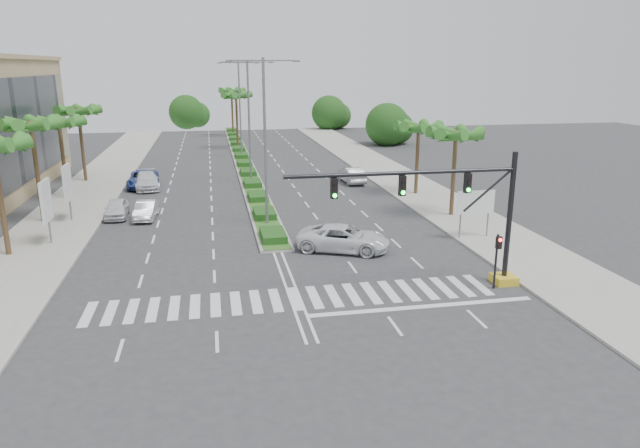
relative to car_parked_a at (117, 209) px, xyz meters
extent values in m
plane|color=#333335|center=(11.29, -18.62, -0.71)|extent=(160.00, 160.00, 0.00)
cube|color=gray|center=(26.49, 1.38, -0.63)|extent=(6.00, 120.00, 0.15)
cube|color=gray|center=(-3.91, 1.38, -0.63)|extent=(6.00, 120.00, 0.15)
cube|color=gray|center=(11.29, 26.38, -0.61)|extent=(2.20, 75.00, 0.20)
cube|color=#3B6121|center=(11.29, 26.38, -0.49)|extent=(1.80, 75.00, 0.04)
cube|color=gold|center=(22.79, -18.62, -0.48)|extent=(1.20, 1.20, 0.45)
cylinder|color=black|center=(22.79, -18.62, 2.99)|extent=(0.28, 0.28, 7.00)
cylinder|color=black|center=(16.79, -18.62, 5.59)|extent=(12.00, 0.20, 0.20)
cylinder|color=black|center=(21.39, -18.62, 4.49)|extent=(2.53, 0.12, 2.15)
cube|color=black|center=(20.29, -18.62, 4.94)|extent=(0.32, 0.24, 1.00)
cylinder|color=#19E533|center=(20.29, -18.76, 4.62)|extent=(0.20, 0.06, 0.20)
cube|color=black|center=(16.79, -18.62, 4.94)|extent=(0.32, 0.24, 1.00)
cylinder|color=#19E533|center=(16.79, -18.76, 4.62)|extent=(0.20, 0.06, 0.20)
cube|color=black|center=(13.29, -18.62, 4.94)|extent=(0.32, 0.24, 1.00)
cylinder|color=#19E533|center=(13.29, -18.76, 4.62)|extent=(0.20, 0.06, 0.20)
cylinder|color=black|center=(21.89, -19.22, 0.79)|extent=(0.12, 0.12, 3.00)
cube|color=black|center=(21.89, -19.37, 1.89)|extent=(0.28, 0.22, 0.65)
cylinder|color=red|center=(21.89, -19.50, 2.07)|extent=(0.18, 0.05, 0.18)
cylinder|color=slate|center=(23.79, -10.62, 0.69)|extent=(0.10, 0.10, 2.80)
cylinder|color=slate|center=(25.79, -10.62, 0.69)|extent=(0.10, 0.10, 2.80)
cube|color=#0C6638|center=(24.79, -10.62, 1.89)|extent=(2.60, 0.08, 1.50)
cube|color=white|center=(24.79, -10.67, 1.89)|extent=(2.70, 0.02, 1.60)
cylinder|color=slate|center=(-3.21, -6.62, 0.69)|extent=(0.12, 0.12, 2.80)
cube|color=white|center=(-3.21, -6.62, 2.29)|extent=(0.18, 2.10, 2.70)
cube|color=#D8594C|center=(-3.21, -6.62, 2.29)|extent=(0.12, 2.00, 2.60)
cylinder|color=slate|center=(-3.21, -0.62, 0.69)|extent=(0.12, 0.12, 2.80)
cube|color=white|center=(-3.21, -0.62, 2.29)|extent=(0.18, 2.10, 2.70)
cube|color=#D8594C|center=(-3.21, -0.62, 2.29)|extent=(0.12, 2.00, 2.60)
cylinder|color=brown|center=(-5.21, -8.62, 2.79)|extent=(0.32, 0.32, 7.00)
cone|color=#306A21|center=(-4.11, -8.62, 6.09)|extent=(0.90, 3.62, 1.50)
cone|color=#306A21|center=(-4.53, -7.76, 6.09)|extent=(3.39, 2.96, 1.50)
cone|color=#306A21|center=(-4.53, -9.48, 6.09)|extent=(3.39, 2.96, 1.50)
cylinder|color=brown|center=(-5.21, -0.62, 2.99)|extent=(0.32, 0.32, 7.40)
sphere|color=brown|center=(-5.21, -0.62, 6.59)|extent=(0.70, 0.70, 0.70)
cone|color=#306A21|center=(-4.11, -0.62, 6.49)|extent=(0.90, 3.62, 1.50)
cone|color=#306A21|center=(-4.53, 0.24, 6.49)|extent=(3.39, 2.96, 1.50)
cone|color=#306A21|center=(-5.46, 0.46, 6.49)|extent=(3.73, 1.68, 1.50)
cone|color=#306A21|center=(-6.20, -0.14, 6.49)|extent=(2.38, 3.65, 1.50)
cone|color=#306A21|center=(-6.20, -1.09, 6.49)|extent=(2.38, 3.65, 1.50)
cone|color=#306A21|center=(-5.46, -1.69, 6.49)|extent=(3.73, 1.68, 1.50)
cone|color=#306A21|center=(-4.53, -1.48, 6.49)|extent=(3.39, 2.96, 1.50)
cylinder|color=brown|center=(-5.21, 7.38, 2.69)|extent=(0.32, 0.32, 6.80)
sphere|color=brown|center=(-5.21, 7.38, 5.99)|extent=(0.70, 0.70, 0.70)
cone|color=#306A21|center=(-4.11, 7.38, 5.89)|extent=(0.90, 3.62, 1.50)
cone|color=#306A21|center=(-4.53, 8.24, 5.89)|extent=(3.39, 2.96, 1.50)
cone|color=#306A21|center=(-5.46, 8.46, 5.89)|extent=(3.73, 1.68, 1.50)
cone|color=#306A21|center=(-6.20, 7.86, 5.89)|extent=(2.38, 3.65, 1.50)
cone|color=#306A21|center=(-6.20, 6.91, 5.89)|extent=(2.38, 3.65, 1.50)
cone|color=#306A21|center=(-5.46, 6.31, 5.89)|extent=(3.73, 1.68, 1.50)
cone|color=#306A21|center=(-4.53, 6.52, 5.89)|extent=(3.39, 2.96, 1.50)
cylinder|color=brown|center=(-5.21, 15.38, 2.89)|extent=(0.32, 0.32, 7.20)
sphere|color=brown|center=(-5.21, 15.38, 6.39)|extent=(0.70, 0.70, 0.70)
cone|color=#306A21|center=(-4.11, 15.38, 6.29)|extent=(0.90, 3.62, 1.50)
cone|color=#306A21|center=(-4.53, 16.24, 6.29)|extent=(3.39, 2.96, 1.50)
cone|color=#306A21|center=(-5.46, 16.46, 6.29)|extent=(3.73, 1.68, 1.50)
cone|color=#306A21|center=(-6.20, 15.86, 6.29)|extent=(2.38, 3.65, 1.50)
cone|color=#306A21|center=(-6.20, 14.91, 6.29)|extent=(2.38, 3.65, 1.50)
cone|color=#306A21|center=(-5.46, 14.31, 6.29)|extent=(3.73, 1.68, 1.50)
cone|color=#306A21|center=(-4.53, 14.52, 6.29)|extent=(3.39, 2.96, 1.50)
cylinder|color=brown|center=(25.79, -4.62, 2.54)|extent=(0.32, 0.32, 6.50)
sphere|color=brown|center=(25.79, -4.62, 5.69)|extent=(0.70, 0.70, 0.70)
cone|color=#306A21|center=(26.89, -4.62, 5.59)|extent=(0.90, 3.62, 1.50)
cone|color=#306A21|center=(26.47, -3.76, 5.59)|extent=(3.39, 2.96, 1.50)
cone|color=#306A21|center=(25.54, -3.54, 5.59)|extent=(3.73, 1.68, 1.50)
cone|color=#306A21|center=(24.80, -4.14, 5.59)|extent=(2.38, 3.65, 1.50)
cone|color=#306A21|center=(24.80, -5.09, 5.59)|extent=(2.38, 3.65, 1.50)
cone|color=#306A21|center=(25.54, -5.69, 5.59)|extent=(3.73, 1.68, 1.50)
cone|color=#306A21|center=(26.47, -5.48, 5.59)|extent=(3.39, 2.96, 1.50)
cylinder|color=brown|center=(25.79, 3.38, 2.39)|extent=(0.32, 0.32, 6.20)
sphere|color=brown|center=(25.79, 3.38, 5.39)|extent=(0.70, 0.70, 0.70)
cone|color=#306A21|center=(26.89, 3.38, 5.29)|extent=(0.90, 3.62, 1.50)
cone|color=#306A21|center=(26.47, 4.24, 5.29)|extent=(3.39, 2.96, 1.50)
cone|color=#306A21|center=(25.54, 4.46, 5.29)|extent=(3.73, 1.68, 1.50)
cone|color=#306A21|center=(24.80, 3.86, 5.29)|extent=(2.38, 3.65, 1.50)
cone|color=#306A21|center=(24.80, 2.91, 5.29)|extent=(2.38, 3.65, 1.50)
cone|color=#306A21|center=(25.54, 2.31, 5.29)|extent=(3.73, 1.68, 1.50)
cone|color=#306A21|center=(26.47, 2.52, 5.29)|extent=(3.39, 2.96, 1.50)
cylinder|color=brown|center=(11.29, 36.38, 3.04)|extent=(0.32, 0.32, 7.50)
sphere|color=brown|center=(11.29, 36.38, 6.69)|extent=(0.70, 0.70, 0.70)
cone|color=#306A21|center=(12.39, 36.38, 6.59)|extent=(0.90, 3.62, 1.50)
cone|color=#306A21|center=(11.97, 37.24, 6.59)|extent=(3.39, 2.96, 1.50)
cone|color=#306A21|center=(11.04, 37.46, 6.59)|extent=(3.73, 1.68, 1.50)
cone|color=#306A21|center=(10.30, 36.86, 6.59)|extent=(2.38, 3.65, 1.50)
cone|color=#306A21|center=(10.30, 35.91, 6.59)|extent=(2.38, 3.65, 1.50)
cone|color=#306A21|center=(11.04, 35.31, 6.59)|extent=(3.73, 1.68, 1.50)
cone|color=#306A21|center=(11.97, 35.52, 6.59)|extent=(3.39, 2.96, 1.50)
cylinder|color=brown|center=(11.29, 51.38, 3.04)|extent=(0.32, 0.32, 7.50)
sphere|color=brown|center=(11.29, 51.38, 6.69)|extent=(0.70, 0.70, 0.70)
cone|color=#306A21|center=(12.39, 51.38, 6.59)|extent=(0.90, 3.62, 1.50)
cone|color=#306A21|center=(11.97, 52.24, 6.59)|extent=(3.39, 2.96, 1.50)
cone|color=#306A21|center=(11.04, 52.46, 6.59)|extent=(3.73, 1.68, 1.50)
cone|color=#306A21|center=(10.30, 51.86, 6.59)|extent=(2.38, 3.65, 1.50)
cone|color=#306A21|center=(10.30, 50.91, 6.59)|extent=(2.38, 3.65, 1.50)
cone|color=#306A21|center=(11.04, 50.31, 6.59)|extent=(3.73, 1.68, 1.50)
cone|color=#306A21|center=(11.97, 50.52, 6.59)|extent=(3.39, 2.96, 1.50)
cylinder|color=slate|center=(11.29, -4.62, 5.29)|extent=(0.20, 0.20, 12.00)
cylinder|color=slate|center=(10.09, -4.62, 11.09)|extent=(2.40, 0.10, 0.10)
cylinder|color=slate|center=(12.49, -4.62, 11.09)|extent=(2.40, 0.10, 0.10)
cube|color=slate|center=(8.99, -4.62, 11.04)|extent=(0.50, 0.25, 0.12)
cube|color=slate|center=(13.59, -4.62, 11.04)|extent=(0.50, 0.25, 0.12)
cylinder|color=slate|center=(11.29, 11.38, 5.29)|extent=(0.20, 0.20, 12.00)
cylinder|color=slate|center=(10.09, 11.38, 11.09)|extent=(2.40, 0.10, 0.10)
cylinder|color=slate|center=(12.49, 11.38, 11.09)|extent=(2.40, 0.10, 0.10)
cube|color=slate|center=(8.99, 11.38, 11.04)|extent=(0.50, 0.25, 0.12)
cube|color=slate|center=(13.59, 11.38, 11.04)|extent=(0.50, 0.25, 0.12)
cylinder|color=slate|center=(11.29, 27.38, 5.29)|extent=(0.20, 0.20, 12.00)
cylinder|color=slate|center=(10.09, 27.38, 11.09)|extent=(2.40, 0.10, 0.10)
cylinder|color=slate|center=(12.49, 27.38, 11.09)|extent=(2.40, 0.10, 0.10)
cube|color=slate|center=(8.99, 27.38, 11.04)|extent=(0.50, 0.25, 0.12)
cube|color=slate|center=(13.59, 27.38, 11.04)|extent=(0.50, 0.25, 0.12)
imported|color=silver|center=(0.00, 0.00, 0.00)|extent=(1.80, 4.20, 1.41)
imported|color=silver|center=(2.29, -0.81, -0.02)|extent=(1.69, 4.25, 1.38)
imported|color=#2F4390|center=(0.80, 11.62, 0.09)|extent=(2.73, 5.80, 1.60)
imported|color=silver|center=(1.24, 10.76, 0.09)|extent=(2.96, 5.72, 1.58)
imported|color=white|center=(15.49, -11.41, 0.11)|extent=(6.48, 4.83, 1.64)
imported|color=#B6B6BB|center=(21.31, 9.88, 0.09)|extent=(2.03, 4.96, 1.60)
camera|label=1|loc=(7.43, -45.29, 10.75)|focal=32.00mm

